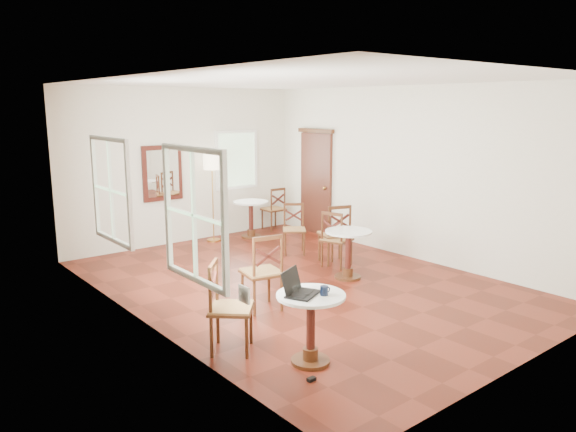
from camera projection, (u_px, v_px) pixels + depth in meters
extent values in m
plane|color=#611D10|center=(300.00, 283.00, 8.38)|extent=(7.00, 7.00, 0.00)
cube|color=silver|center=(185.00, 166.00, 10.74)|extent=(5.00, 0.02, 3.00)
cube|color=silver|center=(531.00, 225.00, 5.42)|extent=(5.00, 0.02, 3.00)
cube|color=silver|center=(141.00, 205.00, 6.53)|extent=(0.02, 7.00, 3.00)
cube|color=silver|center=(410.00, 173.00, 9.63)|extent=(0.02, 7.00, 3.00)
cube|color=white|center=(301.00, 81.00, 7.79)|extent=(5.00, 7.00, 0.02)
cube|color=#542618|center=(316.00, 184.00, 11.52)|extent=(0.06, 0.90, 2.10)
cube|color=#4D2813|center=(316.00, 131.00, 11.29)|extent=(0.08, 1.02, 0.08)
sphere|color=#BF8C3F|center=(324.00, 188.00, 11.25)|extent=(0.07, 0.07, 0.07)
cube|color=#471912|center=(162.00, 173.00, 10.42)|extent=(0.80, 0.05, 1.05)
cube|color=white|center=(163.00, 173.00, 10.40)|extent=(0.64, 0.02, 0.88)
cube|color=white|center=(244.00, 294.00, 5.06)|extent=(0.02, 0.16, 0.16)
torus|color=red|center=(246.00, 294.00, 5.07)|extent=(0.02, 0.12, 0.12)
cube|color=white|center=(193.00, 216.00, 5.63)|extent=(0.06, 1.22, 1.42)
cube|color=white|center=(110.00, 190.00, 7.30)|extent=(0.06, 1.22, 1.42)
cube|color=white|center=(237.00, 160.00, 11.45)|extent=(1.02, 0.06, 1.22)
cylinder|color=#4D2813|center=(310.00, 361.00, 5.79)|extent=(0.41, 0.41, 0.04)
cylinder|color=#4D2813|center=(310.00, 354.00, 5.77)|extent=(0.16, 0.16, 0.12)
cylinder|color=#471912|center=(311.00, 326.00, 5.71)|extent=(0.09, 0.09, 0.61)
cylinder|color=#4D2813|center=(311.00, 300.00, 5.66)|extent=(0.14, 0.14, 0.06)
cylinder|color=white|center=(311.00, 295.00, 5.65)|extent=(0.72, 0.72, 0.03)
cylinder|color=#4D2813|center=(348.00, 277.00, 8.63)|extent=(0.41, 0.41, 0.04)
cylinder|color=#4D2813|center=(348.00, 272.00, 8.61)|extent=(0.17, 0.17, 0.12)
cylinder|color=#471912|center=(348.00, 253.00, 8.55)|extent=(0.09, 0.09, 0.62)
cylinder|color=#4D2813|center=(349.00, 235.00, 8.50)|extent=(0.14, 0.14, 0.06)
cylinder|color=white|center=(349.00, 232.00, 8.49)|extent=(0.72, 0.72, 0.03)
cylinder|color=#4D2813|center=(251.00, 236.00, 11.31)|extent=(0.41, 0.41, 0.04)
cylinder|color=#4D2813|center=(251.00, 232.00, 11.29)|extent=(0.16, 0.16, 0.12)
cylinder|color=#471912|center=(251.00, 218.00, 11.23)|extent=(0.09, 0.09, 0.61)
cylinder|color=#4D2813|center=(251.00, 204.00, 11.18)|extent=(0.14, 0.14, 0.06)
cylinder|color=white|center=(251.00, 202.00, 11.17)|extent=(0.71, 0.71, 0.03)
cylinder|color=#4D2813|center=(269.00, 285.00, 7.55)|extent=(0.04, 0.04, 0.49)
cylinder|color=#4D2813|center=(282.00, 293.00, 7.21)|extent=(0.04, 0.04, 0.49)
cylinder|color=#4D2813|center=(243.00, 289.00, 7.37)|extent=(0.04, 0.04, 0.49)
cylinder|color=#4D2813|center=(254.00, 298.00, 7.03)|extent=(0.04, 0.04, 0.49)
cube|color=#4D2813|center=(262.00, 273.00, 7.24)|extent=(0.56, 0.56, 0.03)
cube|color=#9B6D3E|center=(262.00, 272.00, 7.24)|extent=(0.54, 0.54, 0.04)
cylinder|color=#4D2813|center=(282.00, 255.00, 7.10)|extent=(0.04, 0.04, 0.54)
cylinder|color=#4D2813|center=(254.00, 259.00, 6.93)|extent=(0.04, 0.04, 0.54)
cube|color=#4D2813|center=(268.00, 238.00, 6.97)|extent=(0.41, 0.12, 0.05)
cube|color=#471912|center=(268.00, 256.00, 7.01)|extent=(0.35, 0.10, 0.24)
cube|color=#471912|center=(268.00, 256.00, 7.01)|extent=(0.35, 0.10, 0.24)
cylinder|color=#4D2813|center=(247.00, 338.00, 5.85)|extent=(0.04, 0.04, 0.47)
cylinder|color=#4D2813|center=(211.00, 337.00, 5.87)|extent=(0.04, 0.04, 0.47)
cylinder|color=#4D2813|center=(251.00, 324.00, 6.22)|extent=(0.04, 0.04, 0.47)
cylinder|color=#4D2813|center=(218.00, 323.00, 6.24)|extent=(0.04, 0.04, 0.47)
cube|color=#4D2813|center=(231.00, 309.00, 5.99)|extent=(0.65, 0.65, 0.03)
cube|color=#9B6D3E|center=(231.00, 308.00, 5.99)|extent=(0.62, 0.62, 0.04)
cylinder|color=#4D2813|center=(210.00, 292.00, 5.77)|extent=(0.04, 0.04, 0.53)
cylinder|color=#4D2813|center=(217.00, 281.00, 6.14)|extent=(0.04, 0.04, 0.53)
cube|color=#4D2813|center=(213.00, 265.00, 5.91)|extent=(0.30, 0.32, 0.05)
cube|color=#471912|center=(213.00, 285.00, 5.95)|extent=(0.25, 0.27, 0.23)
cube|color=#471912|center=(213.00, 285.00, 5.95)|extent=(0.25, 0.27, 0.23)
cylinder|color=#4D2813|center=(340.00, 245.00, 9.69)|extent=(0.04, 0.04, 0.48)
cylinder|color=#4D2813|center=(349.00, 251.00, 9.33)|extent=(0.04, 0.04, 0.48)
cylinder|color=#4D2813|center=(319.00, 247.00, 9.56)|extent=(0.04, 0.04, 0.48)
cylinder|color=#4D2813|center=(328.00, 253.00, 9.20)|extent=(0.04, 0.04, 0.48)
cube|color=#4D2813|center=(334.00, 235.00, 9.40)|extent=(0.60, 0.60, 0.03)
cube|color=#9B6D3E|center=(334.00, 234.00, 9.40)|extent=(0.57, 0.57, 0.04)
cylinder|color=#4D2813|center=(350.00, 221.00, 9.23)|extent=(0.04, 0.04, 0.54)
cylinder|color=#4D2813|center=(329.00, 223.00, 9.10)|extent=(0.04, 0.04, 0.54)
cube|color=#4D2813|center=(340.00, 207.00, 9.12)|extent=(0.40, 0.17, 0.05)
cube|color=#471912|center=(340.00, 221.00, 9.17)|extent=(0.34, 0.14, 0.24)
cube|color=#471912|center=(340.00, 221.00, 9.17)|extent=(0.34, 0.14, 0.24)
cylinder|color=#4D2813|center=(351.00, 252.00, 9.28)|extent=(0.04, 0.04, 0.45)
cylinder|color=#4D2813|center=(341.00, 257.00, 8.99)|extent=(0.04, 0.04, 0.45)
cylinder|color=#4D2813|center=(332.00, 249.00, 9.48)|extent=(0.04, 0.04, 0.45)
cylinder|color=#4D2813|center=(322.00, 254.00, 9.18)|extent=(0.04, 0.04, 0.45)
cube|color=#4D2813|center=(337.00, 240.00, 9.19)|extent=(0.55, 0.55, 0.03)
cube|color=#9B6D3E|center=(337.00, 239.00, 9.19)|extent=(0.53, 0.53, 0.04)
cylinder|color=#4D2813|center=(342.00, 229.00, 8.90)|extent=(0.04, 0.04, 0.50)
cylinder|color=#4D2813|center=(322.00, 226.00, 9.09)|extent=(0.04, 0.04, 0.50)
cube|color=#4D2813|center=(332.00, 214.00, 8.95)|extent=(0.15, 0.37, 0.05)
cube|color=#471912|center=(332.00, 227.00, 8.99)|extent=(0.12, 0.32, 0.22)
cube|color=#471912|center=(332.00, 227.00, 8.99)|extent=(0.12, 0.32, 0.22)
cylinder|color=#4D2813|center=(275.00, 217.00, 12.22)|extent=(0.04, 0.04, 0.44)
cylinder|color=#4D2813|center=(285.00, 220.00, 11.95)|extent=(0.04, 0.04, 0.44)
cylinder|color=#4D2813|center=(262.00, 219.00, 12.02)|extent=(0.04, 0.04, 0.44)
cylinder|color=#4D2813|center=(271.00, 222.00, 11.74)|extent=(0.04, 0.04, 0.44)
cube|color=#4D2813|center=(273.00, 210.00, 11.94)|extent=(0.45, 0.45, 0.03)
cube|color=#9B6D3E|center=(273.00, 209.00, 11.94)|extent=(0.43, 0.43, 0.04)
cylinder|color=#4D2813|center=(285.00, 199.00, 11.86)|extent=(0.04, 0.04, 0.49)
cylinder|color=#4D2813|center=(271.00, 201.00, 11.65)|extent=(0.04, 0.04, 0.49)
cube|color=#4D2813|center=(278.00, 189.00, 11.71)|extent=(0.37, 0.05, 0.05)
cube|color=#471912|center=(278.00, 199.00, 11.75)|extent=(0.32, 0.04, 0.21)
cube|color=#471912|center=(278.00, 199.00, 11.75)|extent=(0.32, 0.04, 0.21)
cylinder|color=#4D2813|center=(285.00, 244.00, 9.88)|extent=(0.03, 0.03, 0.43)
cylinder|color=#4D2813|center=(285.00, 240.00, 10.22)|extent=(0.03, 0.03, 0.43)
cylinder|color=#4D2813|center=(304.00, 244.00, 9.90)|extent=(0.03, 0.03, 0.43)
cylinder|color=#4D2813|center=(303.00, 240.00, 10.23)|extent=(0.03, 0.03, 0.43)
cube|color=#4D2813|center=(294.00, 230.00, 10.02)|extent=(0.58, 0.58, 0.03)
cube|color=#9B6D3E|center=(294.00, 229.00, 10.01)|extent=(0.56, 0.56, 0.04)
cylinder|color=#4D2813|center=(284.00, 216.00, 10.13)|extent=(0.03, 0.03, 0.47)
cylinder|color=#4D2813|center=(303.00, 216.00, 10.14)|extent=(0.03, 0.03, 0.47)
cube|color=#4D2813|center=(294.00, 204.00, 10.09)|extent=(0.31, 0.24, 0.05)
cube|color=#471912|center=(294.00, 215.00, 10.13)|extent=(0.26, 0.20, 0.21)
cube|color=#471912|center=(294.00, 215.00, 10.13)|extent=(0.26, 0.20, 0.21)
cylinder|color=#BF8C3F|center=(214.00, 240.00, 11.02)|extent=(0.28, 0.28, 0.03)
cylinder|color=#BF8C3F|center=(213.00, 202.00, 10.87)|extent=(0.02, 0.02, 1.58)
cylinder|color=beige|center=(212.00, 162.00, 10.71)|extent=(0.34, 0.34, 0.30)
cube|color=black|center=(303.00, 294.00, 5.61)|extent=(0.43, 0.39, 0.02)
cube|color=black|center=(303.00, 293.00, 5.61)|extent=(0.33, 0.26, 0.00)
cube|color=black|center=(291.00, 281.00, 5.64)|extent=(0.35, 0.22, 0.24)
cube|color=silver|center=(291.00, 281.00, 5.64)|extent=(0.31, 0.19, 0.20)
ellipsoid|color=black|center=(307.00, 295.00, 5.56)|extent=(0.10, 0.07, 0.03)
cylinder|color=black|center=(324.00, 291.00, 5.60)|extent=(0.08, 0.08, 0.10)
torus|color=black|center=(328.00, 290.00, 5.63)|extent=(0.07, 0.01, 0.07)
cylinder|color=white|center=(296.00, 291.00, 5.58)|extent=(0.06, 0.06, 0.10)
cube|color=black|center=(311.00, 379.00, 5.41)|extent=(0.09, 0.05, 0.03)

